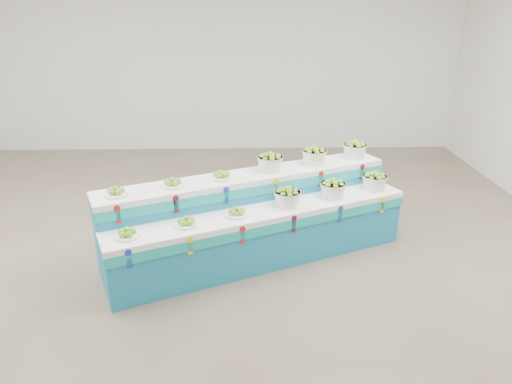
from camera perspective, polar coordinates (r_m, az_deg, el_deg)
The scene contains 15 objects.
ground at distance 5.89m, azimuth -6.13°, elevation -8.76°, with size 10.00×10.00×0.00m, color brown.
back_wall at distance 10.10m, azimuth -4.42°, elevation 16.27°, with size 10.00×10.00×0.00m, color silver.
display_stand at distance 5.83m, azimuth 0.00°, elevation -3.28°, with size 3.82×0.98×1.02m, color teal, non-canonical shape.
plate_lower_left at distance 5.10m, azimuth -15.55°, elevation -4.83°, with size 0.27×0.27×0.10m, color white.
plate_lower_mid at distance 5.21m, azimuth -8.55°, elevation -3.59°, with size 0.27×0.27×0.10m, color white.
plate_lower_right at distance 5.40m, azimuth -2.34°, elevation -2.44°, with size 0.27×0.27×0.10m, color white.
basket_lower_left at distance 5.63m, azimuth 3.85°, elevation -0.63°, with size 0.32×0.32×0.24m, color silver, non-canonical shape.
basket_lower_mid at distance 5.95m, azimuth 9.38°, elevation 0.40°, with size 0.32×0.32×0.24m, color silver, non-canonical shape.
basket_lower_right at distance 6.33m, azimuth 14.28°, elevation 1.31°, with size 0.32×0.32×0.24m, color silver, non-canonical shape.
plate_upper_left at distance 5.41m, azimuth -16.78°, elevation 0.10°, with size 0.27×0.27×0.10m, color white.
plate_upper_mid at distance 5.52m, azimuth -10.16°, elevation 1.17°, with size 0.27×0.27×0.10m, color white.
plate_upper_right at distance 5.69m, azimuth -4.24°, elevation 2.11°, with size 0.27×0.27×0.10m, color white.
basket_upper_left at distance 5.92m, azimuth 1.73°, elevation 3.65°, with size 0.32×0.32×0.24m, color silver, non-canonical shape.
basket_upper_mid at distance 6.23m, azimuth 7.13°, elevation 4.43°, with size 0.32×0.32×0.24m, color silver, non-canonical shape.
basket_upper_right at distance 6.58m, azimuth 11.97°, elevation 5.09°, with size 0.32×0.32×0.24m, color silver, non-canonical shape.
Camera 1 is at (0.49, -5.04, 3.00)m, focal length 32.72 mm.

